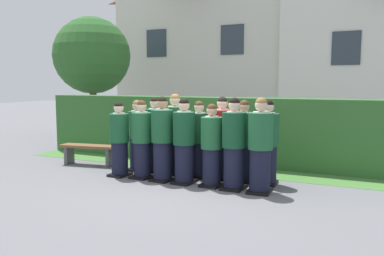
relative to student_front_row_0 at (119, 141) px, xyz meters
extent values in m
plane|color=slate|center=(1.52, 0.02, -0.74)|extent=(60.00, 60.00, 0.00)
cylinder|color=black|center=(0.00, 0.00, -0.38)|extent=(0.34, 0.34, 0.71)
cube|color=black|center=(0.00, 0.00, -0.71)|extent=(0.39, 0.47, 0.05)
cylinder|color=#19512D|center=(0.00, 0.00, 0.27)|extent=(0.40, 0.40, 0.59)
cylinder|color=white|center=(0.00, 0.00, 0.57)|extent=(0.25, 0.25, 0.03)
cube|color=gold|center=(0.01, 0.19, 0.39)|extent=(0.04, 0.01, 0.26)
sphere|color=beige|center=(0.00, 0.00, 0.69)|extent=(0.20, 0.20, 0.20)
sphere|color=black|center=(0.00, 0.00, 0.72)|extent=(0.19, 0.19, 0.19)
cube|color=white|center=(0.02, 0.26, 0.18)|extent=(0.15, 0.02, 0.20)
cylinder|color=black|center=(0.52, 0.05, -0.37)|extent=(0.35, 0.35, 0.73)
cube|color=black|center=(0.52, 0.05, -0.71)|extent=(0.40, 0.48, 0.05)
cylinder|color=#1E5B33|center=(0.52, 0.05, 0.30)|extent=(0.41, 0.41, 0.61)
cylinder|color=white|center=(0.52, 0.05, 0.61)|extent=(0.26, 0.26, 0.03)
cube|color=gold|center=(0.54, 0.24, 0.42)|extent=(0.04, 0.01, 0.27)
sphere|color=beige|center=(0.52, 0.05, 0.73)|extent=(0.21, 0.21, 0.21)
sphere|color=#472D19|center=(0.52, 0.05, 0.76)|extent=(0.19, 0.19, 0.19)
cube|color=white|center=(0.54, 0.31, 0.21)|extent=(0.15, 0.02, 0.20)
cylinder|color=black|center=(1.01, 0.02, -0.35)|extent=(0.37, 0.37, 0.77)
cube|color=black|center=(1.01, 0.02, -0.71)|extent=(0.42, 0.50, 0.05)
cylinder|color=#19512D|center=(1.01, 0.02, 0.35)|extent=(0.44, 0.44, 0.64)
cylinder|color=white|center=(1.01, 0.02, 0.68)|extent=(0.27, 0.27, 0.03)
cube|color=navy|center=(1.02, 0.23, 0.48)|extent=(0.04, 0.01, 0.28)
sphere|color=tan|center=(1.01, 0.02, 0.80)|extent=(0.22, 0.22, 0.22)
sphere|color=black|center=(1.01, 0.02, 0.84)|extent=(0.20, 0.20, 0.20)
cube|color=white|center=(1.03, 0.30, 0.26)|extent=(0.15, 0.02, 0.20)
cylinder|color=black|center=(1.49, 0.02, -0.36)|extent=(0.36, 0.36, 0.76)
cube|color=black|center=(1.49, 0.02, -0.71)|extent=(0.40, 0.48, 0.05)
cylinder|color=#144728|center=(1.49, 0.02, 0.33)|extent=(0.43, 0.43, 0.63)
cylinder|color=white|center=(1.49, 0.02, 0.65)|extent=(0.27, 0.27, 0.03)
cube|color=navy|center=(1.50, 0.22, 0.46)|extent=(0.04, 0.01, 0.28)
sphere|color=beige|center=(1.49, 0.02, 0.77)|extent=(0.21, 0.21, 0.21)
sphere|color=black|center=(1.49, 0.02, 0.81)|extent=(0.20, 0.20, 0.20)
cylinder|color=black|center=(2.06, 0.03, -0.38)|extent=(0.34, 0.34, 0.72)
cube|color=black|center=(2.06, 0.03, -0.71)|extent=(0.37, 0.46, 0.05)
cylinder|color=#1E5B33|center=(2.06, 0.03, 0.27)|extent=(0.40, 0.40, 0.59)
cylinder|color=white|center=(2.06, 0.03, 0.57)|extent=(0.25, 0.25, 0.03)
cube|color=#236038|center=(2.06, 0.23, 0.39)|extent=(0.04, 0.01, 0.26)
sphere|color=tan|center=(2.06, 0.03, 0.69)|extent=(0.20, 0.20, 0.20)
sphere|color=#472D19|center=(2.06, 0.03, 0.72)|extent=(0.19, 0.19, 0.19)
cube|color=white|center=(2.07, 0.30, 0.18)|extent=(0.15, 0.01, 0.20)
cylinder|color=black|center=(2.50, 0.01, -0.35)|extent=(0.37, 0.37, 0.77)
cube|color=black|center=(2.50, 0.01, -0.71)|extent=(0.41, 0.50, 0.05)
cylinder|color=#144728|center=(2.50, 0.01, 0.35)|extent=(0.44, 0.44, 0.64)
cylinder|color=white|center=(2.50, 0.01, 0.68)|extent=(0.27, 0.27, 0.03)
cube|color=navy|center=(2.51, 0.21, 0.48)|extent=(0.04, 0.01, 0.28)
sphere|color=beige|center=(2.50, 0.01, 0.80)|extent=(0.22, 0.22, 0.22)
sphere|color=black|center=(2.50, 0.01, 0.84)|extent=(0.20, 0.20, 0.20)
cube|color=white|center=(2.52, 0.29, 0.26)|extent=(0.15, 0.01, 0.20)
cylinder|color=black|center=(3.00, -0.02, -0.35)|extent=(0.37, 0.37, 0.78)
cube|color=black|center=(3.00, -0.02, -0.71)|extent=(0.41, 0.50, 0.05)
cylinder|color=#1E5B33|center=(3.00, -0.02, 0.36)|extent=(0.44, 0.44, 0.64)
cylinder|color=white|center=(3.00, -0.02, 0.69)|extent=(0.27, 0.27, 0.03)
cube|color=navy|center=(2.99, 0.19, 0.49)|extent=(0.04, 0.01, 0.28)
sphere|color=beige|center=(3.00, -0.02, 0.81)|extent=(0.22, 0.22, 0.22)
sphere|color=olive|center=(3.00, -0.02, 0.85)|extent=(0.20, 0.20, 0.20)
cube|color=white|center=(2.99, 0.26, 0.26)|extent=(0.15, 0.01, 0.20)
cylinder|color=black|center=(0.04, 0.64, -0.38)|extent=(0.34, 0.34, 0.72)
cube|color=black|center=(0.04, 0.64, -0.71)|extent=(0.39, 0.47, 0.05)
cylinder|color=#1E5B33|center=(0.04, 0.64, 0.28)|extent=(0.41, 0.41, 0.60)
cylinder|color=white|center=(0.04, 0.64, 0.58)|extent=(0.25, 0.25, 0.03)
cube|color=navy|center=(0.02, 0.83, 0.40)|extent=(0.04, 0.01, 0.26)
sphere|color=beige|center=(0.04, 0.64, 0.70)|extent=(0.20, 0.20, 0.20)
sphere|color=olive|center=(0.04, 0.64, 0.73)|extent=(0.19, 0.19, 0.19)
cylinder|color=black|center=(0.50, 0.63, -0.36)|extent=(0.36, 0.36, 0.76)
cube|color=black|center=(0.50, 0.63, -0.71)|extent=(0.39, 0.47, 0.05)
cylinder|color=#1E5B33|center=(0.50, 0.63, 0.33)|extent=(0.43, 0.43, 0.62)
cylinder|color=white|center=(0.50, 0.63, 0.65)|extent=(0.26, 0.26, 0.03)
cube|color=navy|center=(0.50, 0.83, 0.45)|extent=(0.04, 0.01, 0.27)
sphere|color=beige|center=(0.50, 0.63, 0.77)|extent=(0.21, 0.21, 0.21)
sphere|color=black|center=(0.50, 0.63, 0.80)|extent=(0.20, 0.20, 0.20)
cylinder|color=black|center=(1.01, 0.59, -0.34)|extent=(0.38, 0.38, 0.79)
cube|color=black|center=(1.01, 0.59, -0.71)|extent=(0.41, 0.50, 0.05)
cylinder|color=#1E5B33|center=(1.01, 0.59, 0.38)|extent=(0.45, 0.45, 0.65)
cylinder|color=white|center=(1.01, 0.59, 0.71)|extent=(0.28, 0.28, 0.03)
cube|color=navy|center=(1.00, 0.80, 0.51)|extent=(0.04, 0.01, 0.29)
sphere|color=beige|center=(1.01, 0.59, 0.84)|extent=(0.22, 0.22, 0.22)
sphere|color=olive|center=(1.01, 0.59, 0.88)|extent=(0.21, 0.21, 0.21)
cylinder|color=black|center=(1.55, 0.60, -0.38)|extent=(0.35, 0.35, 0.73)
cube|color=black|center=(1.55, 0.60, -0.71)|extent=(0.38, 0.46, 0.05)
cylinder|color=#144728|center=(1.55, 0.60, 0.29)|extent=(0.41, 0.41, 0.60)
cylinder|color=white|center=(1.55, 0.60, 0.59)|extent=(0.25, 0.25, 0.03)
cube|color=#236038|center=(1.56, 0.79, 0.41)|extent=(0.04, 0.01, 0.26)
sphere|color=beige|center=(1.55, 0.60, 0.71)|extent=(0.21, 0.21, 0.21)
sphere|color=#472D19|center=(1.55, 0.60, 0.75)|extent=(0.19, 0.19, 0.19)
cylinder|color=black|center=(2.05, 0.61, -0.35)|extent=(0.37, 0.37, 0.77)
cube|color=black|center=(2.05, 0.61, -0.71)|extent=(0.41, 0.50, 0.05)
cylinder|color=#AD191E|center=(2.05, 0.61, 0.35)|extent=(0.43, 0.43, 0.64)
cylinder|color=white|center=(2.05, 0.61, 0.67)|extent=(0.27, 0.27, 0.03)
cube|color=#236038|center=(2.04, 0.82, 0.47)|extent=(0.04, 0.01, 0.28)
sphere|color=beige|center=(2.05, 0.61, 0.79)|extent=(0.22, 0.22, 0.22)
sphere|color=black|center=(2.05, 0.61, 0.83)|extent=(0.20, 0.20, 0.20)
cylinder|color=black|center=(2.50, 0.63, -0.37)|extent=(0.35, 0.35, 0.74)
cube|color=black|center=(2.50, 0.63, -0.71)|extent=(0.40, 0.48, 0.05)
cylinder|color=#144728|center=(2.50, 0.63, 0.31)|extent=(0.42, 0.42, 0.61)
cylinder|color=white|center=(2.50, 0.63, 0.62)|extent=(0.26, 0.26, 0.03)
cube|color=navy|center=(2.49, 0.83, 0.43)|extent=(0.04, 0.01, 0.27)
sphere|color=tan|center=(2.50, 0.63, 0.74)|extent=(0.21, 0.21, 0.21)
sphere|color=#472D19|center=(2.50, 0.63, 0.78)|extent=(0.19, 0.19, 0.19)
cube|color=white|center=(2.48, 0.90, 0.22)|extent=(0.15, 0.02, 0.20)
cylinder|color=black|center=(2.98, 0.60, -0.37)|extent=(0.36, 0.36, 0.75)
cube|color=black|center=(2.98, 0.60, -0.71)|extent=(0.40, 0.48, 0.05)
cylinder|color=#19512D|center=(2.98, 0.60, 0.32)|extent=(0.42, 0.42, 0.62)
cylinder|color=white|center=(2.98, 0.60, 0.63)|extent=(0.26, 0.26, 0.03)
cube|color=gold|center=(2.97, 0.80, 0.44)|extent=(0.04, 0.01, 0.27)
sphere|color=beige|center=(2.98, 0.60, 0.75)|extent=(0.21, 0.21, 0.21)
sphere|color=black|center=(2.98, 0.60, 0.79)|extent=(0.19, 0.19, 0.19)
cube|color=#33662D|center=(1.52, 2.23, 0.06)|extent=(10.06, 0.70, 1.59)
cube|color=beige|center=(-1.74, 9.39, 2.13)|extent=(7.21, 3.80, 5.73)
cube|color=#2D3842|center=(-3.36, 7.47, 2.81)|extent=(0.90, 0.04, 1.10)
cube|color=#2D3842|center=(-0.12, 7.47, 2.81)|extent=(0.90, 0.04, 1.10)
cube|color=#2D3842|center=(3.88, 7.30, 2.34)|extent=(0.90, 0.04, 1.10)
cylinder|color=brown|center=(-4.16, 4.38, 0.09)|extent=(0.24, 0.24, 1.65)
sphere|color=#2D6028|center=(-4.16, 4.38, 2.15)|extent=(2.64, 2.64, 2.64)
cube|color=brown|center=(-1.29, 0.61, -0.29)|extent=(1.44, 0.56, 0.06)
cube|color=#4C4C51|center=(-1.84, 0.52, -0.53)|extent=(0.13, 0.33, 0.42)
cube|color=#4C4C51|center=(-0.75, 0.69, -0.53)|extent=(0.13, 0.33, 0.42)
cube|color=#477A38|center=(1.52, 1.43, -0.73)|extent=(10.06, 0.90, 0.01)
camera|label=1|loc=(4.76, -6.73, 1.20)|focal=36.81mm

